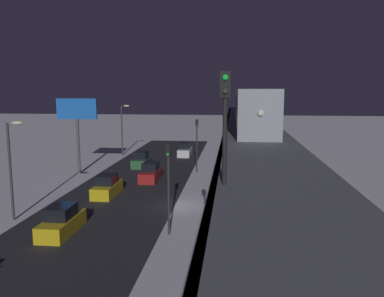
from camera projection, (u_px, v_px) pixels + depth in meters
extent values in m
plane|color=white|center=(176.00, 206.00, 33.92)|extent=(240.00, 240.00, 0.00)
cube|color=#28282D|center=(113.00, 204.00, 34.50)|extent=(11.00, 85.23, 0.01)
cube|color=slate|center=(254.00, 136.00, 32.31)|extent=(5.00, 85.23, 0.80)
cube|color=#38383D|center=(225.00, 135.00, 32.56)|extent=(0.24, 83.52, 0.80)
cylinder|color=slate|center=(243.00, 131.00, 67.72)|extent=(1.40, 1.40, 5.79)
cylinder|color=slate|center=(246.00, 141.00, 53.75)|extent=(1.40, 1.40, 5.79)
cylinder|color=slate|center=(250.00, 160.00, 39.79)|extent=(1.40, 1.40, 5.79)
cylinder|color=slate|center=(258.00, 198.00, 25.82)|extent=(1.40, 1.40, 5.79)
cube|color=#999EA8|center=(253.00, 109.00, 33.94)|extent=(2.90, 18.00, 3.40)
cube|color=black|center=(254.00, 104.00, 33.88)|extent=(2.94, 16.20, 0.90)
cube|color=#999EA8|center=(247.00, 102.00, 52.23)|extent=(2.90, 18.00, 3.40)
cube|color=black|center=(247.00, 99.00, 52.17)|extent=(2.94, 16.20, 0.90)
cube|color=#999EA8|center=(243.00, 99.00, 70.52)|extent=(2.90, 18.00, 3.40)
cube|color=black|center=(243.00, 96.00, 70.46)|extent=(2.94, 16.20, 0.90)
sphere|color=white|center=(261.00, 113.00, 25.02)|extent=(0.44, 0.44, 0.44)
cylinder|color=black|center=(225.00, 140.00, 13.85)|extent=(0.16, 0.16, 3.20)
cube|color=black|center=(225.00, 84.00, 13.56)|extent=(0.36, 0.28, 0.90)
sphere|color=#19F23F|center=(225.00, 78.00, 13.37)|extent=(0.22, 0.22, 0.22)
sphere|color=#333333|center=(225.00, 91.00, 13.44)|extent=(0.22, 0.22, 0.22)
cube|color=#2D6038|center=(141.00, 162.00, 50.93)|extent=(1.80, 4.10, 1.10)
cube|color=black|center=(141.00, 155.00, 50.78)|extent=(1.58, 1.97, 0.87)
cylinder|color=black|center=(146.00, 166.00, 49.62)|extent=(0.20, 0.64, 0.64)
cylinder|color=black|center=(132.00, 166.00, 49.80)|extent=(0.20, 0.64, 0.64)
cylinder|color=black|center=(150.00, 162.00, 52.13)|extent=(0.20, 0.64, 0.64)
cylinder|color=black|center=(137.00, 162.00, 52.30)|extent=(0.20, 0.64, 0.64)
cube|color=#A51E1E|center=(151.00, 175.00, 43.46)|extent=(1.80, 4.69, 1.10)
cube|color=black|center=(151.00, 166.00, 43.31)|extent=(1.58, 2.25, 0.87)
cube|color=silver|center=(185.00, 152.00, 59.35)|extent=(1.80, 4.49, 1.10)
cube|color=black|center=(185.00, 146.00, 59.20)|extent=(1.58, 2.15, 0.87)
cube|color=gold|center=(62.00, 225.00, 27.42)|extent=(1.80, 4.65, 1.10)
cube|color=black|center=(61.00, 212.00, 27.28)|extent=(1.58, 2.23, 0.87)
cube|color=gold|center=(107.00, 189.00, 37.22)|extent=(1.80, 4.55, 1.10)
cube|color=black|center=(107.00, 179.00, 37.07)|extent=(1.58, 2.19, 0.87)
cylinder|color=#2D2D2D|center=(169.00, 196.00, 26.80)|extent=(0.16, 0.16, 5.50)
cube|color=black|center=(168.00, 150.00, 26.32)|extent=(0.32, 0.32, 0.90)
sphere|color=black|center=(168.00, 146.00, 26.10)|extent=(0.20, 0.20, 0.20)
sphere|color=black|center=(168.00, 150.00, 26.15)|extent=(0.20, 0.20, 0.20)
sphere|color=#19E53F|center=(168.00, 155.00, 26.19)|extent=(0.20, 0.20, 0.20)
cylinder|color=#2D2D2D|center=(197.00, 150.00, 47.11)|extent=(0.16, 0.16, 5.50)
cube|color=black|center=(197.00, 123.00, 46.63)|extent=(0.32, 0.32, 0.90)
sphere|color=black|center=(197.00, 121.00, 46.41)|extent=(0.20, 0.20, 0.20)
sphere|color=black|center=(197.00, 123.00, 46.45)|extent=(0.20, 0.20, 0.20)
sphere|color=#19E53F|center=(197.00, 126.00, 46.50)|extent=(0.20, 0.20, 0.20)
cylinder|color=#4C4C51|center=(78.00, 147.00, 46.34)|extent=(0.36, 0.36, 6.50)
cube|color=blue|center=(77.00, 109.00, 45.68)|extent=(4.80, 0.30, 2.40)
cylinder|color=#38383D|center=(10.00, 172.00, 29.68)|extent=(0.20, 0.20, 7.50)
ellipsoid|color=#F4E5B2|center=(17.00, 123.00, 29.04)|extent=(0.90, 0.44, 0.30)
cylinder|color=#38383D|center=(122.00, 131.00, 59.18)|extent=(0.20, 0.20, 7.50)
ellipsoid|color=#F4E5B2|center=(126.00, 106.00, 58.53)|extent=(0.90, 0.44, 0.30)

